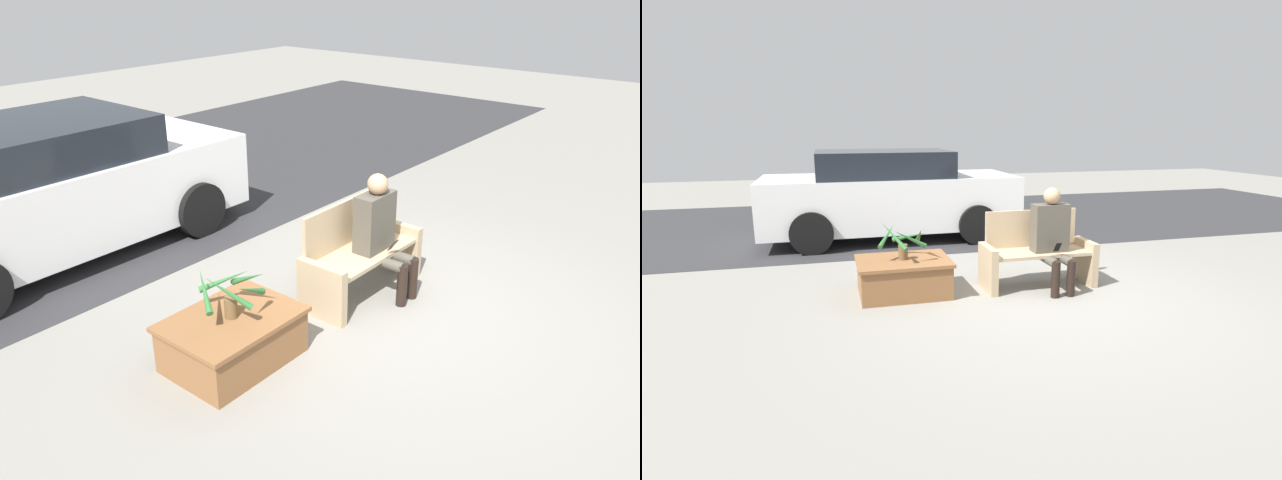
{
  "view_description": "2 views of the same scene",
  "coord_description": "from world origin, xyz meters",
  "views": [
    {
      "loc": [
        -4.6,
        -2.81,
        3.11
      ],
      "look_at": [
        -0.57,
        0.49,
        0.79
      ],
      "focal_mm": 35.0,
      "sensor_mm": 36.0,
      "label": 1
    },
    {
      "loc": [
        -2.45,
        -5.14,
        1.98
      ],
      "look_at": [
        -0.83,
        0.82,
        0.57
      ],
      "focal_mm": 28.0,
      "sensor_mm": 36.0,
      "label": 2
    }
  ],
  "objects": [
    {
      "name": "road_surface",
      "position": [
        0.0,
        5.29,
        0.0
      ],
      "size": [
        20.0,
        6.0,
        0.01
      ],
      "primitive_type": "cube",
      "color": "#2D2D30",
      "rests_on": "ground_plane"
    },
    {
      "name": "planter_box",
      "position": [
        -1.62,
        0.57,
        0.24
      ],
      "size": [
        1.1,
        0.81,
        0.43
      ],
      "color": "brown",
      "rests_on": "ground_plane"
    },
    {
      "name": "bench",
      "position": [
        0.06,
        0.5,
        0.41
      ],
      "size": [
        1.41,
        0.55,
        0.94
      ],
      "color": "tan",
      "rests_on": "ground_plane"
    },
    {
      "name": "potted_plant",
      "position": [
        -1.61,
        0.57,
        0.67
      ],
      "size": [
        0.63,
        0.6,
        0.49
      ],
      "color": "brown",
      "rests_on": "planter_box"
    },
    {
      "name": "person_seated",
      "position": [
        0.19,
        0.33,
        0.7
      ],
      "size": [
        0.44,
        0.58,
        1.26
      ],
      "color": "#4C473D",
      "rests_on": "ground_plane"
    },
    {
      "name": "ground_plane",
      "position": [
        0.0,
        0.0,
        0.0
      ],
      "size": [
        30.0,
        30.0,
        0.0
      ],
      "primitive_type": "plane",
      "color": "gray"
    },
    {
      "name": "parked_car",
      "position": [
        -1.38,
        3.75,
        0.78
      ],
      "size": [
        4.4,
        1.98,
        1.57
      ],
      "color": "silver",
      "rests_on": "ground_plane"
    }
  ]
}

